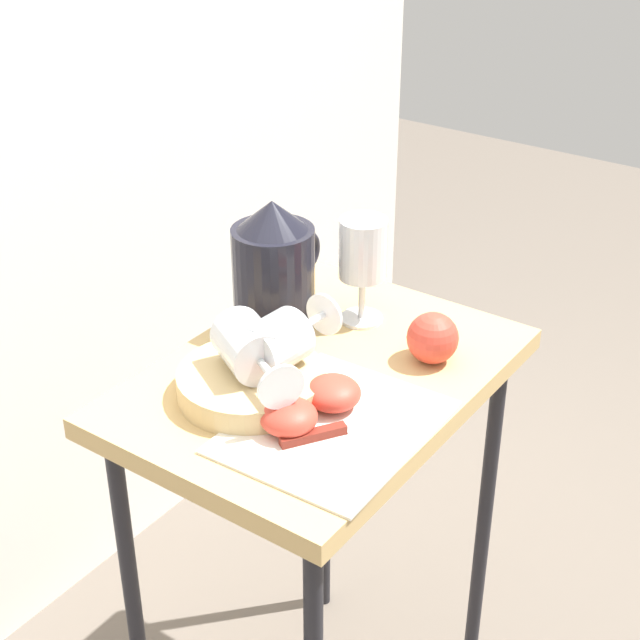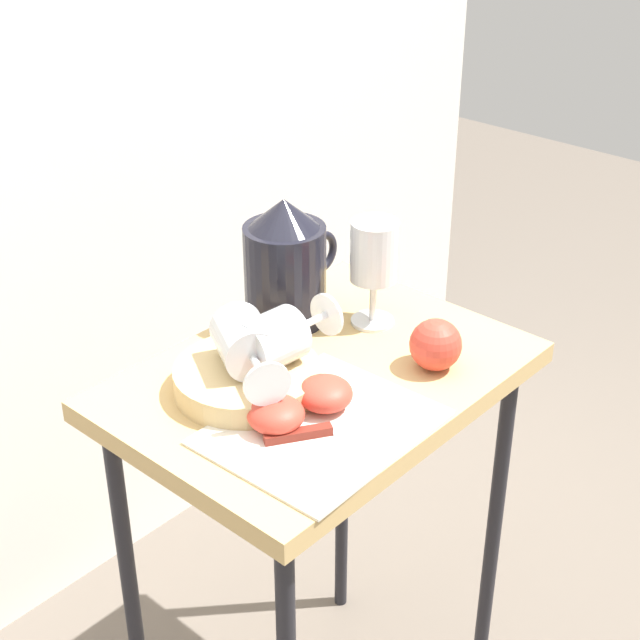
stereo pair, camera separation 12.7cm
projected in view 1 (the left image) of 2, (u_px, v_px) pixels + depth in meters
table at (320, 422)px, 1.36m from camera, size 0.56×0.40×0.72m
linen_napkin at (334, 427)px, 1.20m from camera, size 0.28×0.23×0.00m
basket_tray at (252, 383)px, 1.26m from camera, size 0.19×0.19×0.03m
pitcher at (274, 274)px, 1.40m from camera, size 0.17×0.12×0.19m
wine_glass_upright at (363, 255)px, 1.39m from camera, size 0.07×0.07×0.16m
wine_glass_tipped_near at (277, 342)px, 1.24m from camera, size 0.15×0.08×0.07m
wine_glass_tipped_far at (249, 348)px, 1.23m from camera, size 0.13×0.16×0.07m
apple_half_left at (289, 417)px, 1.18m from camera, size 0.07×0.07×0.04m
apple_half_right at (333, 393)px, 1.22m from camera, size 0.07×0.07×0.04m
apple_whole at (433, 338)px, 1.32m from camera, size 0.07×0.07×0.07m
knife at (340, 430)px, 1.18m from camera, size 0.20×0.13×0.01m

